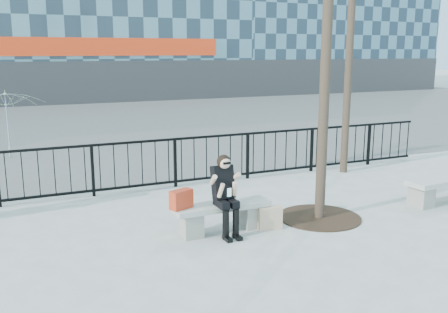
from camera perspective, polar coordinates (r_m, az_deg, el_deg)
name	(u,v)px	position (r m, az deg, el deg)	size (l,w,h in m)	color
ground	(222,231)	(8.50, -0.25, -8.53)	(120.00, 120.00, 0.00)	gray
street_surface	(83,120)	(22.71, -15.84, 4.01)	(60.00, 23.00, 0.01)	#474747
railing	(167,163)	(11.04, -6.58, -0.78)	(14.00, 0.06, 1.10)	black
tree_grate	(319,217)	(9.31, 10.83, -6.83)	(1.50, 1.50, 0.02)	black
bench_main	(222,214)	(8.40, -0.25, -6.61)	(1.65, 0.46, 0.49)	slate
bench_second	(444,188)	(10.84, 23.82, -3.26)	(1.75, 0.49, 0.52)	slate
seated_woman	(226,196)	(8.15, 0.20, -4.48)	(0.50, 0.64, 1.34)	black
handbag	(181,199)	(8.07, -4.91, -4.89)	(0.37, 0.18, 0.31)	#B12D15
shopping_bag	(270,218)	(8.57, 5.25, -7.03)	(0.41, 0.15, 0.39)	beige
vendor_umbrella	(7,125)	(15.21, -23.56, 3.37)	(2.10, 2.14, 1.93)	#C8D930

